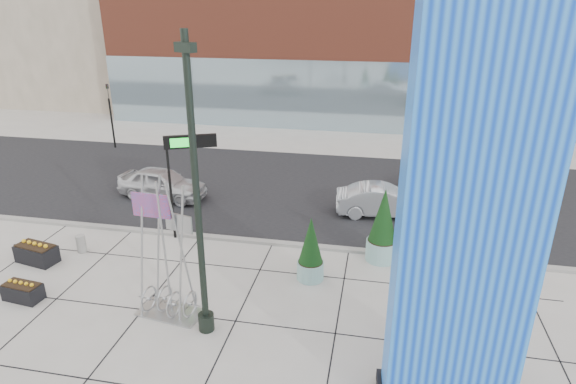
% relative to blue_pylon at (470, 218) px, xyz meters
% --- Properties ---
extents(ground, '(160.00, 160.00, 0.00)m').
position_rel_blue_pylon_xyz_m(ground, '(-6.75, 3.09, -4.88)').
color(ground, '#9E9991').
rests_on(ground, ground).
extents(street_asphalt, '(80.00, 12.00, 0.02)m').
position_rel_blue_pylon_xyz_m(street_asphalt, '(-6.75, 13.09, -4.87)').
color(street_asphalt, black).
rests_on(street_asphalt, ground).
extents(curb_edge, '(80.00, 0.30, 0.12)m').
position_rel_blue_pylon_xyz_m(curb_edge, '(-6.75, 7.09, -4.82)').
color(curb_edge, gray).
rests_on(curb_edge, ground).
extents(tower_podium, '(34.00, 10.00, 11.00)m').
position_rel_blue_pylon_xyz_m(tower_podium, '(-5.75, 30.09, 0.62)').
color(tower_podium, brown).
rests_on(tower_podium, ground).
extents(tower_glass_front, '(34.00, 0.60, 5.00)m').
position_rel_blue_pylon_xyz_m(tower_glass_front, '(-5.75, 25.29, -2.38)').
color(tower_glass_front, '#8CA5B2').
rests_on(tower_glass_front, ground).
extents(blue_pylon, '(3.11, 1.55, 10.10)m').
position_rel_blue_pylon_xyz_m(blue_pylon, '(0.00, 0.00, 0.00)').
color(blue_pylon, blue).
rests_on(blue_pylon, ground).
extents(lamp_post, '(0.57, 0.46, 8.36)m').
position_rel_blue_pylon_xyz_m(lamp_post, '(-6.46, 1.57, -1.46)').
color(lamp_post, black).
rests_on(lamp_post, ground).
extents(public_art_sculpture, '(2.09, 1.26, 4.46)m').
position_rel_blue_pylon_xyz_m(public_art_sculpture, '(-7.81, 2.08, -3.71)').
color(public_art_sculpture, '#AAADAF').
rests_on(public_art_sculpture, ground).
extents(concrete_bollard, '(0.35, 0.35, 0.68)m').
position_rel_blue_pylon_xyz_m(concrete_bollard, '(-12.75, 5.09, -4.54)').
color(concrete_bollard, gray).
rests_on(concrete_bollard, ground).
extents(overhead_street_sign, '(1.90, 0.94, 4.22)m').
position_rel_blue_pylon_xyz_m(overhead_street_sign, '(-9.03, 6.88, -1.25)').
color(overhead_street_sign, black).
rests_on(overhead_street_sign, ground).
extents(round_planter_east, '(1.00, 1.00, 2.50)m').
position_rel_blue_pylon_xyz_m(round_planter_east, '(-0.69, 6.69, -3.70)').
color(round_planter_east, '#8ABBB5').
rests_on(round_planter_east, ground).
extents(round_planter_mid, '(1.12, 1.12, 2.81)m').
position_rel_blue_pylon_xyz_m(round_planter_mid, '(-1.55, 6.69, -3.55)').
color(round_planter_mid, '#8ABBB5').
rests_on(round_planter_mid, ground).
extents(round_planter_west, '(0.92, 0.92, 2.31)m').
position_rel_blue_pylon_xyz_m(round_planter_west, '(-3.91, 4.89, -3.78)').
color(round_planter_west, '#8ABBB5').
rests_on(round_planter_west, ground).
extents(box_planter_north, '(1.61, 1.02, 0.82)m').
position_rel_blue_pylon_xyz_m(box_planter_north, '(-13.90, 4.09, -4.50)').
color(box_planter_north, black).
rests_on(box_planter_north, ground).
extents(box_planter_south, '(1.29, 0.75, 0.67)m').
position_rel_blue_pylon_xyz_m(box_planter_south, '(-12.76, 1.89, -4.57)').
color(box_planter_south, black).
rests_on(box_planter_south, ground).
extents(car_white_west, '(4.50, 2.28, 1.47)m').
position_rel_blue_pylon_xyz_m(car_white_west, '(-12.01, 10.73, -4.14)').
color(car_white_west, silver).
rests_on(car_white_west, ground).
extents(car_silver_mid, '(4.29, 1.91, 1.37)m').
position_rel_blue_pylon_xyz_m(car_silver_mid, '(-1.53, 10.72, -4.19)').
color(car_silver_mid, '#B2B4BA').
rests_on(car_silver_mid, ground).
extents(car_dark_east, '(5.20, 2.51, 1.46)m').
position_rel_blue_pylon_xyz_m(car_dark_east, '(2.05, 14.44, -4.15)').
color(car_dark_east, black).
rests_on(car_dark_east, ground).
extents(traffic_signal, '(0.15, 0.18, 4.10)m').
position_rel_blue_pylon_xyz_m(traffic_signal, '(-18.75, 18.09, -2.58)').
color(traffic_signal, black).
rests_on(traffic_signal, ground).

